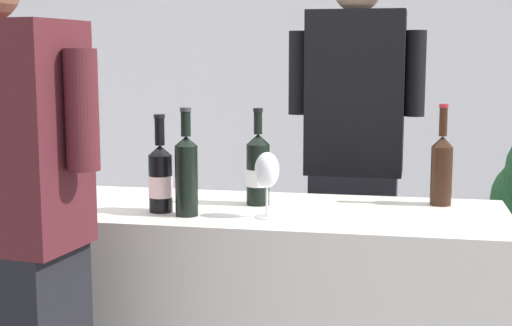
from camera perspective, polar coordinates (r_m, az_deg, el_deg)
name	(u,v)px	position (r m, az deg, el deg)	size (l,w,h in m)	color
wall_back	(308,55)	(4.98, 3.98, 8.24)	(8.00, 0.10, 2.80)	white
wine_bottle_0	(186,173)	(2.32, -5.35, -0.74)	(0.07, 0.07, 0.34)	black
wine_bottle_1	(15,176)	(2.51, -17.94, -0.94)	(0.07, 0.07, 0.31)	black
wine_bottle_2	(258,169)	(2.48, 0.15, -0.47)	(0.08, 0.08, 0.32)	black
wine_bottle_3	(2,157)	(2.77, -18.86, 0.40)	(0.07, 0.07, 0.35)	black
wine_bottle_4	(160,178)	(2.39, -7.32, -1.12)	(0.08, 0.08, 0.31)	black
wine_bottle_5	(442,168)	(2.55, 14.02, -0.34)	(0.07, 0.07, 0.34)	black
wine_glass	(267,172)	(2.28, 0.85, -0.72)	(0.08, 0.08, 0.20)	silver
person_server	(354,189)	(3.06, 7.49, -1.97)	(0.54, 0.25, 1.76)	black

